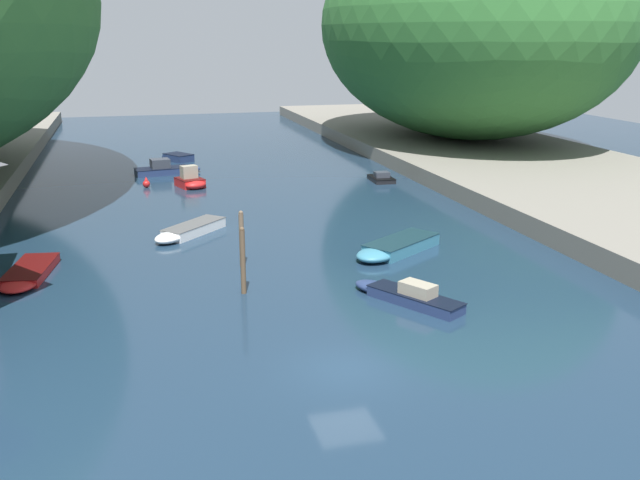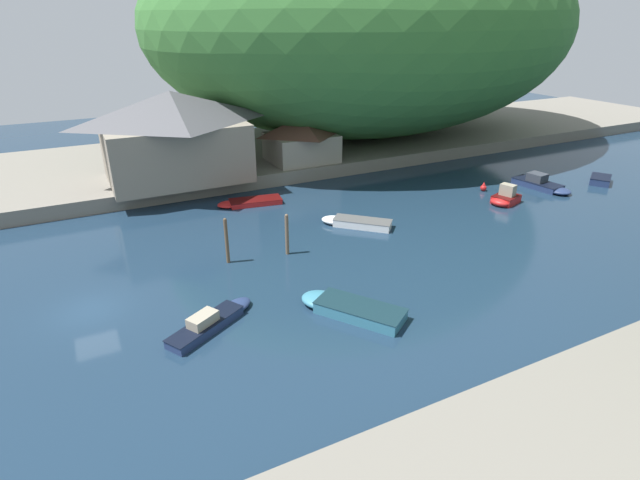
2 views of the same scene
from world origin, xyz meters
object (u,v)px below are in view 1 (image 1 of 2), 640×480
boat_navy_launch (168,169)px  boat_small_dinghy (405,294)px  boat_mid_channel (380,177)px  channel_buoy_near (146,183)px  boat_near_quay (187,231)px  boat_moored_right (191,181)px  boat_yellow_tender (394,248)px  boat_open_rowboat (176,157)px  boat_cabin_cruiser (27,274)px

boat_navy_launch → boat_small_dinghy: size_ratio=1.05×
boat_navy_launch → boat_mid_channel: size_ratio=1.62×
boat_small_dinghy → channel_buoy_near: (-11.01, 30.70, 0.01)m
boat_near_quay → boat_moored_right: (1.69, 15.28, 0.22)m
boat_moored_right → boat_yellow_tender: (9.65, -22.35, -0.18)m
boat_navy_launch → boat_mid_channel: boat_navy_launch is taller
boat_open_rowboat → boat_near_quay: bearing=-125.0°
boat_near_quay → channel_buoy_near: bearing=-39.3°
boat_open_rowboat → boat_moored_right: bearing=-121.1°
boat_small_dinghy → boat_open_rowboat: (-7.61, 43.78, 0.01)m
boat_open_rowboat → boat_mid_channel: boat_mid_channel is taller
boat_near_quay → boat_small_dinghy: bearing=165.7°
boat_cabin_cruiser → boat_small_dinghy: (17.89, -8.32, 0.12)m
boat_cabin_cruiser → channel_buoy_near: size_ratio=6.69×
boat_navy_launch → boat_open_rowboat: (1.22, 7.26, -0.08)m
boat_navy_launch → boat_near_quay: size_ratio=1.16×
boat_mid_channel → channel_buoy_near: (-20.00, 2.32, 0.09)m
boat_open_rowboat → channel_buoy_near: 13.51m
boat_navy_launch → boat_small_dinghy: (8.83, -36.52, -0.08)m
boat_open_rowboat → channel_buoy_near: size_ratio=4.37×
boat_open_rowboat → boat_moored_right: boat_moored_right is taller
boat_moored_right → boat_mid_channel: boat_moored_right is taller
boat_moored_right → boat_yellow_tender: boat_moored_right is taller
boat_cabin_cruiser → boat_yellow_tender: 20.20m
boat_open_rowboat → channel_buoy_near: (-3.40, -13.08, -0.00)m
boat_yellow_tender → boat_small_dinghy: bearing=128.7°
boat_near_quay → boat_moored_right: bearing=-52.6°
boat_small_dinghy → boat_moored_right: size_ratio=1.71×
boat_navy_launch → boat_open_rowboat: bearing=162.1°
boat_near_quay → channel_buoy_near: channel_buoy_near is taller
boat_small_dinghy → boat_yellow_tender: size_ratio=0.91×
boat_cabin_cruiser → boat_mid_channel: 33.55m
boat_cabin_cruiser → boat_near_quay: size_ratio=1.15×
boat_near_quay → boat_mid_channel: boat_mid_channel is taller
boat_navy_launch → boat_open_rowboat: boat_navy_launch is taller
boat_moored_right → boat_cabin_cruiser: bearing=46.5°
boat_mid_channel → boat_near_quay: bearing=-139.6°
boat_near_quay → boat_cabin_cruiser: bearing=78.9°
boat_mid_channel → channel_buoy_near: channel_buoy_near is taller
boat_cabin_cruiser → boat_small_dinghy: size_ratio=1.04×
boat_moored_right → boat_near_quay: bearing=66.2°
boat_navy_launch → boat_cabin_cruiser: bearing=-26.2°
boat_cabin_cruiser → boat_mid_channel: bearing=-134.2°
boat_cabin_cruiser → boat_mid_channel: size_ratio=1.61×
boat_near_quay → channel_buoy_near: size_ratio=5.83×
channel_buoy_near → boat_mid_channel: bearing=-6.6°
boat_small_dinghy → channel_buoy_near: boat_small_dinghy is taller
boat_moored_right → boat_mid_channel: (16.35, -1.45, -0.27)m
boat_cabin_cruiser → boat_yellow_tender: (20.18, -0.84, 0.12)m
boat_open_rowboat → boat_mid_channel: size_ratio=1.05×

